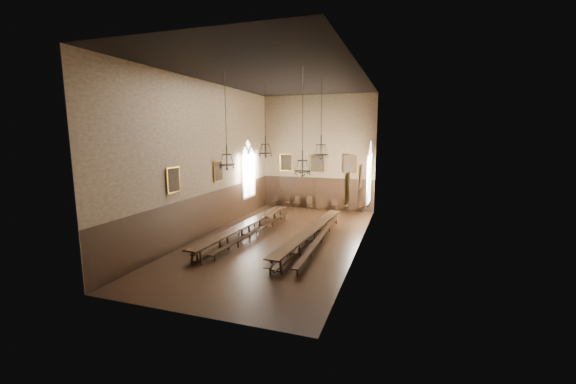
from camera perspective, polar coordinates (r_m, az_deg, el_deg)
The scene contains 33 objects.
floor at distance 20.44m, azimuth -1.44°, elevation -7.69°, with size 9.00×18.00×0.02m, color black.
ceiling at distance 19.78m, azimuth -1.55°, elevation 18.16°, with size 9.00×18.00×0.02m, color black.
wall_back at distance 28.22m, azimuth 4.82°, elevation 6.31°, with size 9.00×0.02×9.00m, color #92785A.
wall_front at distance 11.60m, azimuth -16.94°, elevation 1.62°, with size 9.00×0.02×9.00m, color #92785A.
wall_left at distance 21.56m, azimuth -12.88°, elevation 5.18°, with size 0.02×18.00×9.00m, color #92785A.
wall_right at distance 18.55m, azimuth 11.75°, elevation 4.58°, with size 0.02×18.00×9.00m, color #92785A.
wainscot_panelling at distance 20.11m, azimuth -1.46°, elevation -4.26°, with size 9.00×18.00×2.50m, color black, non-canonical shape.
table_left at distance 20.93m, azimuth -6.87°, elevation -6.14°, with size 1.27×10.64×0.83m.
table_right at distance 19.67m, azimuth 3.67°, elevation -7.13°, with size 1.39×10.41×0.81m.
bench_left_outer at distance 21.25m, azimuth -7.90°, elevation -6.30°, with size 0.30×9.72×0.44m.
bench_left_inner at distance 21.01m, azimuth -5.06°, elevation -6.43°, with size 0.79×9.74×0.44m.
bench_right_inner at distance 19.69m, azimuth 2.14°, elevation -7.44°, with size 0.31×10.21×0.46m.
bench_right_outer at distance 19.79m, azimuth 5.42°, elevation -7.36°, with size 0.54×10.59×0.48m.
chair_0 at distance 29.25m, azimuth -2.13°, elevation -1.84°, with size 0.50×0.50×1.02m.
chair_1 at distance 29.04m, azimuth -0.22°, elevation -1.97°, with size 0.45×0.45×0.93m.
chair_2 at distance 28.72m, azimuth 1.39°, elevation -2.07°, with size 0.53×0.53×0.98m.
chair_3 at distance 28.45m, azimuth 3.49°, elevation -2.18°, with size 0.55×0.55×1.00m.
chair_5 at distance 27.91m, azimuth 7.50°, elevation -2.48°, with size 0.51×0.51×0.98m.
chair_6 at distance 27.86m, azimuth 9.42°, elevation -2.58°, with size 0.50×0.50×0.93m.
chair_7 at distance 27.73m, azimuth 11.55°, elevation -2.75°, with size 0.47×0.47×0.86m.
chandelier_back_left at distance 22.15m, azimuth -3.66°, elevation 6.98°, with size 0.88×0.88×4.37m.
chandelier_back_right at distance 21.17m, azimuth 5.35°, elevation 6.76°, with size 0.91×0.91×4.40m.
chandelier_front_left at distance 18.15m, azimuth -9.86°, elevation 5.37°, with size 0.81×0.81×4.71m.
chandelier_front_right at distance 16.60m, azimuth 2.34°, elevation 4.59°, with size 0.78×0.78×4.89m.
portrait_back_0 at distance 28.87m, azimuth -0.30°, elevation 4.82°, with size 1.10×0.12×1.40m.
portrait_back_1 at distance 28.14m, azimuth 4.74°, elevation 4.67°, with size 1.10×0.12×1.40m.
portrait_back_2 at distance 27.64m, azimuth 9.99°, elevation 4.48°, with size 1.10×0.12×1.40m.
portrait_left_0 at distance 22.42m, azimuth -11.19°, elevation 3.34°, with size 0.12×1.00×1.30m.
portrait_left_1 at distance 18.67m, azimuth -18.03°, elevation 1.88°, with size 0.12×1.00×1.30m.
portrait_right_0 at distance 19.63m, azimuth 11.65°, elevation 2.49°, with size 0.12×1.00×1.30m.
portrait_right_1 at distance 15.21m, azimuth 9.57°, elevation 0.60°, with size 0.12×1.00×1.30m.
window_right at distance 24.10m, azimuth 13.06°, elevation 2.97°, with size 0.20×2.20×4.60m, color white, non-canonical shape.
window_left at distance 26.45m, azimuth -6.44°, elevation 3.70°, with size 0.20×2.20×4.60m, color white, non-canonical shape.
Camera 1 is at (6.70, -18.36, 5.98)m, focal length 22.00 mm.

